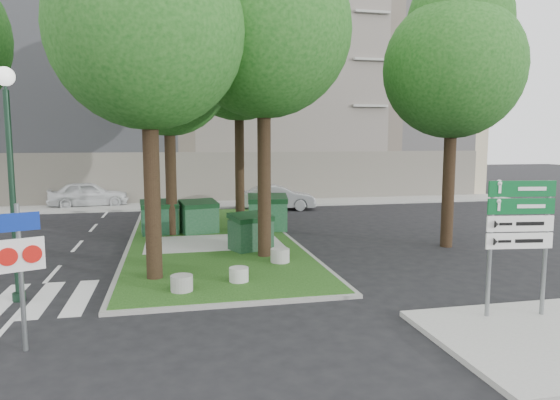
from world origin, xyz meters
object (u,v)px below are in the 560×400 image
object	(u,v)px
dumpster_b	(199,217)
bollard_right	(280,255)
bollard_left	(182,283)
street_lamp	(10,157)
directional_sign	(519,227)
litter_bin	(256,208)
car_silver	(277,197)
dumpster_c	(251,232)
tree_median_near_left	(150,12)
tree_median_far	(240,45)
tree_median_mid	(170,63)
bollard_mid	(239,274)
dumpster_d	(268,213)
tree_median_near_right	(266,12)
dumpster_a	(160,218)
tree_street_right	(455,55)
traffic_sign_pole	(20,257)
car_white	(89,194)

from	to	relation	value
dumpster_b	bollard_right	distance (m)	6.11
bollard_left	street_lamp	bearing A→B (deg)	173.85
directional_sign	litter_bin	bearing A→B (deg)	109.03
dumpster_b	litter_bin	size ratio (longest dim) A/B	2.20
litter_bin	car_silver	world-z (taller)	car_silver
dumpster_c	bollard_right	distance (m)	2.15
bollard_left	bollard_right	size ratio (longest dim) A/B	0.95
tree_median_near_left	tree_median_far	world-z (taller)	tree_median_far
tree_median_mid	street_lamp	world-z (taller)	tree_median_mid
bollard_right	dumpster_b	bearing A→B (deg)	111.32
dumpster_b	bollard_mid	distance (m)	7.59
car_silver	dumpster_b	bearing A→B (deg)	152.53
bollard_mid	dumpster_d	bearing A→B (deg)	73.39
tree_median_near_right	litter_bin	xyz separation A→B (m)	(1.11, 8.85, -7.48)
tree_median_mid	bollard_right	bearing A→B (deg)	-59.74
dumpster_a	street_lamp	world-z (taller)	street_lamp
tree_street_right	directional_sign	distance (m)	9.22
tree_street_right	litter_bin	bearing A→B (deg)	125.19
dumpster_d	street_lamp	bearing A→B (deg)	-127.61
street_lamp	tree_median_far	bearing A→B (deg)	56.29
bollard_left	directional_sign	xyz separation A→B (m)	(7.14, -3.36, 1.78)
bollard_mid	car_silver	xyz separation A→B (m)	(4.13, 14.36, 0.39)
tree_median_near_left	traffic_sign_pole	bearing A→B (deg)	-118.74
bollard_right	car_silver	distance (m)	12.76
traffic_sign_pole	bollard_right	bearing A→B (deg)	19.28
tree_median_far	car_white	distance (m)	13.34
litter_bin	tree_median_near_left	bearing A→B (deg)	-113.03
dumpster_b	bollard_mid	world-z (taller)	dumpster_b
street_lamp	traffic_sign_pole	size ratio (longest dim) A/B	2.02
dumpster_b	litter_bin	distance (m)	5.24
traffic_sign_pole	tree_median_far	bearing A→B (deg)	44.84
tree_median_near_right	tree_street_right	xyz separation A→B (m)	(7.00, 0.50, -1.00)
tree_median_mid	dumpster_c	size ratio (longest dim) A/B	5.97
bollard_left	bollard_right	xyz separation A→B (m)	(3.10, 2.43, 0.01)
dumpster_d	litter_bin	xyz separation A→B (m)	(0.20, 4.25, -0.36)
bollard_mid	traffic_sign_pole	xyz separation A→B (m)	(-4.51, -3.36, 1.49)
tree_median_far	dumpster_a	xyz separation A→B (m)	(-3.78, -2.79, -7.53)
dumpster_b	dumpster_c	world-z (taller)	dumpster_b
bollard_mid	traffic_sign_pole	bearing A→B (deg)	-143.32
tree_street_right	traffic_sign_pole	world-z (taller)	tree_street_right
tree_median_near_left	bollard_left	bearing A→B (deg)	-66.80
bollard_left	directional_sign	distance (m)	8.09
street_lamp	traffic_sign_pole	world-z (taller)	street_lamp
dumpster_a	tree_median_near_left	bearing A→B (deg)	-94.76
bollard_left	dumpster_b	bearing A→B (deg)	83.73
tree_median_near_left	street_lamp	bearing A→B (deg)	-162.69
tree_median_far	traffic_sign_pole	bearing A→B (deg)	-113.69
litter_bin	bollard_left	bearing A→B (deg)	-107.93
tree_median_near_left	dumpster_a	distance (m)	9.36
tree_median_far	dumpster_a	distance (m)	8.87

